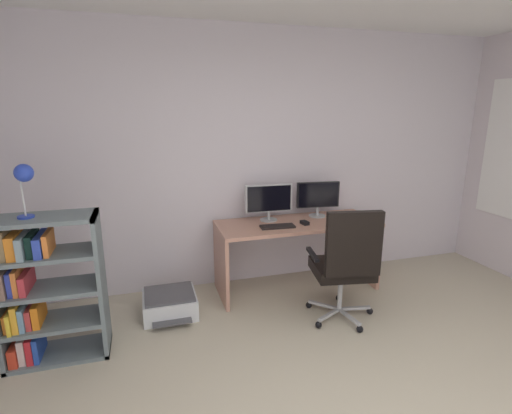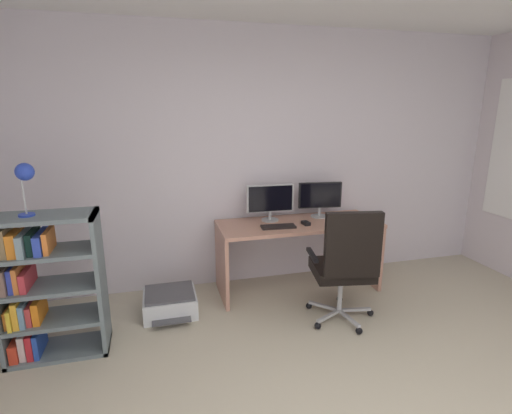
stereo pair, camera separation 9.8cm
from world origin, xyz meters
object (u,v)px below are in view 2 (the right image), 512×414
at_px(desk, 298,239).
at_px(printer, 170,303).
at_px(monitor_main, 270,200).
at_px(computer_mouse, 306,223).
at_px(bookshelf, 41,286).
at_px(office_chair, 346,263).
at_px(desk_lamp, 25,176).
at_px(monitor_secondary, 320,197).
at_px(keyboard, 278,227).

bearing_deg(desk, printer, -172.08).
height_order(monitor_main, computer_mouse, monitor_main).
bearing_deg(bookshelf, computer_mouse, 11.54).
height_order(monitor_main, office_chair, monitor_main).
relative_size(desk, desk_lamp, 4.35).
xyz_separation_m(computer_mouse, office_chair, (0.10, -0.67, -0.17)).
xyz_separation_m(monitor_secondary, office_chair, (-0.15, -0.91, -0.37)).
height_order(monitor_main, bookshelf, bookshelf).
distance_m(computer_mouse, desk_lamp, 2.47).
relative_size(desk, office_chair, 1.55).
xyz_separation_m(desk, office_chair, (0.14, -0.77, 0.03)).
bearing_deg(monitor_main, bookshelf, -160.60).
bearing_deg(monitor_secondary, desk, -153.91).
xyz_separation_m(monitor_main, bookshelf, (-2.03, -0.71, -0.39)).
xyz_separation_m(monitor_secondary, printer, (-1.64, -0.33, -0.85)).
bearing_deg(desk, computer_mouse, -68.58).
bearing_deg(desk_lamp, bookshelf, -176.18).
bearing_deg(monitor_main, desk, -27.75).
height_order(monitor_main, keyboard, monitor_main).
relative_size(monitor_main, printer, 0.95).
xyz_separation_m(monitor_main, monitor_secondary, (0.56, 0.00, 0.00)).
xyz_separation_m(keyboard, printer, (-1.08, -0.07, -0.64)).
height_order(office_chair, bookshelf, bookshelf).
bearing_deg(desk, keyboard, -155.70).
relative_size(monitor_main, desk_lamp, 1.30).
height_order(desk, monitor_secondary, monitor_secondary).
bearing_deg(bookshelf, printer, 22.08).
height_order(desk, computer_mouse, computer_mouse).
height_order(bookshelf, printer, bookshelf).
bearing_deg(printer, computer_mouse, 3.78).
bearing_deg(desk_lamp, monitor_secondary, 15.45).
bearing_deg(bookshelf, monitor_main, 19.40).
bearing_deg(monitor_secondary, bookshelf, -164.56).
xyz_separation_m(monitor_main, keyboard, (0.01, -0.26, -0.21)).
distance_m(keyboard, office_chair, 0.78).
bearing_deg(bookshelf, monitor_secondary, 15.44).
xyz_separation_m(monitor_main, printer, (-1.08, -0.33, -0.85)).
bearing_deg(printer, desk_lamp, -157.88).
relative_size(desk, monitor_secondary, 3.56).
bearing_deg(office_chair, printer, 158.64).
height_order(desk, printer, desk).
distance_m(desk, office_chair, 0.78).
bearing_deg(keyboard, computer_mouse, 8.28).
relative_size(monitor_secondary, computer_mouse, 4.67).
bearing_deg(computer_mouse, office_chair, -88.29).
relative_size(computer_mouse, printer, 0.19).
distance_m(monitor_main, keyboard, 0.34).
height_order(monitor_secondary, keyboard, monitor_secondary).
bearing_deg(computer_mouse, monitor_main, 135.15).
distance_m(monitor_main, computer_mouse, 0.44).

